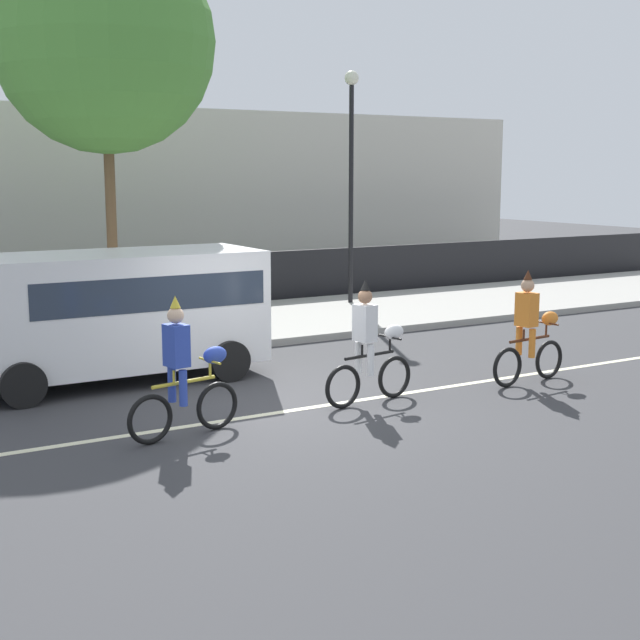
{
  "coord_description": "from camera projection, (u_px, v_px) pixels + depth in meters",
  "views": [
    {
      "loc": [
        -5.97,
        -11.8,
        3.51
      ],
      "look_at": [
        1.61,
        1.2,
        1.0
      ],
      "focal_mm": 50.0,
      "sensor_mm": 36.0,
      "label": 1
    }
  ],
  "objects": [
    {
      "name": "ground_plane",
      "position": [
        268.0,
        404.0,
        13.6
      ],
      "size": [
        80.0,
        80.0,
        0.0
      ],
      "primitive_type": "plane",
      "color": "#38383A"
    },
    {
      "name": "road_centre_line",
      "position": [
        284.0,
        412.0,
        13.18
      ],
      "size": [
        36.0,
        0.14,
        0.01
      ],
      "primitive_type": "cube",
      "color": "beige",
      "rests_on": "ground"
    },
    {
      "name": "sidewalk_curb",
      "position": [
        131.0,
        334.0,
        19.13
      ],
      "size": [
        60.0,
        5.0,
        0.15
      ],
      "primitive_type": "cube",
      "color": "#9E9B93",
      "rests_on": "ground"
    },
    {
      "name": "fence_line",
      "position": [
        91.0,
        290.0,
        21.49
      ],
      "size": [
        40.0,
        0.08,
        1.4
      ],
      "primitive_type": "cube",
      "color": "black",
      "rests_on": "ground"
    },
    {
      "name": "building_backdrop",
      "position": [
        104.0,
        196.0,
        29.97
      ],
      "size": [
        28.0,
        8.0,
        5.42
      ],
      "primitive_type": "cube",
      "color": "beige",
      "rests_on": "ground"
    },
    {
      "name": "parade_cyclist_cobalt",
      "position": [
        185.0,
        375.0,
        11.82
      ],
      "size": [
        1.7,
        0.54,
        1.92
      ],
      "color": "black",
      "rests_on": "ground"
    },
    {
      "name": "parade_cyclist_zebra",
      "position": [
        370.0,
        349.0,
        13.56
      ],
      "size": [
        1.71,
        0.52,
        1.92
      ],
      "color": "black",
      "rests_on": "ground"
    },
    {
      "name": "parade_cyclist_orange",
      "position": [
        530.0,
        334.0,
        14.86
      ],
      "size": [
        1.72,
        0.5,
        1.92
      ],
      "color": "black",
      "rests_on": "ground"
    },
    {
      "name": "parked_van_white",
      "position": [
        115.0,
        306.0,
        14.95
      ],
      "size": [
        5.0,
        2.22,
        2.18
      ],
      "color": "white",
      "rests_on": "ground"
    },
    {
      "name": "street_lamp_post",
      "position": [
        351.0,
        153.0,
        22.58
      ],
      "size": [
        0.36,
        0.36,
        5.86
      ],
      "color": "black",
      "rests_on": "sidewalk_curb"
    },
    {
      "name": "street_tree_near_lamp",
      "position": [
        105.0,
        42.0,
        19.69
      ],
      "size": [
        4.93,
        4.93,
        8.67
      ],
      "color": "brown",
      "rests_on": "sidewalk_curb"
    }
  ]
}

